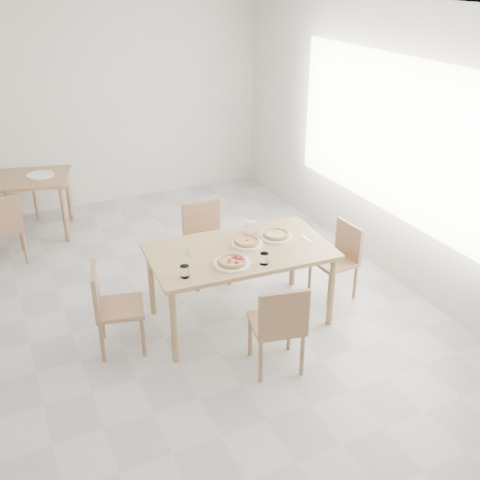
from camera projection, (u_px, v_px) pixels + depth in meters
name	position (u px, v px, depth m)	size (l,w,h in m)	color
room	(390.00, 136.00, 5.70)	(7.28, 7.00, 7.00)	beige
main_table	(240.00, 256.00, 5.12)	(1.70, 1.03, 0.75)	tan
chair_south	(279.00, 323.00, 4.52)	(0.49, 0.49, 0.83)	tan
chair_north	(205.00, 236.00, 5.93)	(0.44, 0.44, 0.84)	tan
chair_west	(110.00, 303.00, 4.80)	(0.48, 0.48, 0.81)	tan
chair_east	(340.00, 255.00, 5.64)	(0.41, 0.41, 0.77)	tan
plate_margherita	(247.00, 243.00, 5.18)	(0.29, 0.29, 0.02)	white
plate_mushroom	(276.00, 236.00, 5.30)	(0.31, 0.31, 0.02)	white
plate_pepperoni	(232.00, 263.00, 4.83)	(0.32, 0.32, 0.02)	white
pizza_margherita	(247.00, 241.00, 5.17)	(0.30, 0.30, 0.03)	#E1A56A
pizza_mushroom	(276.00, 234.00, 5.29)	(0.28, 0.28, 0.03)	#E1A56A
pizza_pepperoni	(232.00, 261.00, 4.82)	(0.28, 0.28, 0.03)	#E1A56A
tumbler_a	(264.00, 259.00, 4.82)	(0.08, 0.08, 0.10)	white
tumbler_b	(185.00, 272.00, 4.62)	(0.08, 0.08, 0.10)	white
napkin_holder	(251.00, 227.00, 5.37)	(0.12, 0.07, 0.12)	silver
fork_a	(305.00, 238.00, 5.28)	(0.01, 0.16, 0.01)	silver
fork_b	(189.00, 254.00, 5.00)	(0.02, 0.19, 0.01)	silver
second_table	(12.00, 185.00, 6.80)	(1.50, 1.09, 0.75)	tan
chair_back_s	(3.00, 225.00, 6.20)	(0.42, 0.42, 0.84)	tan
chair_back_n	(24.00, 178.00, 7.50)	(0.55, 0.55, 0.86)	tan
plate_empty	(40.00, 175.00, 6.84)	(0.33, 0.33, 0.02)	white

